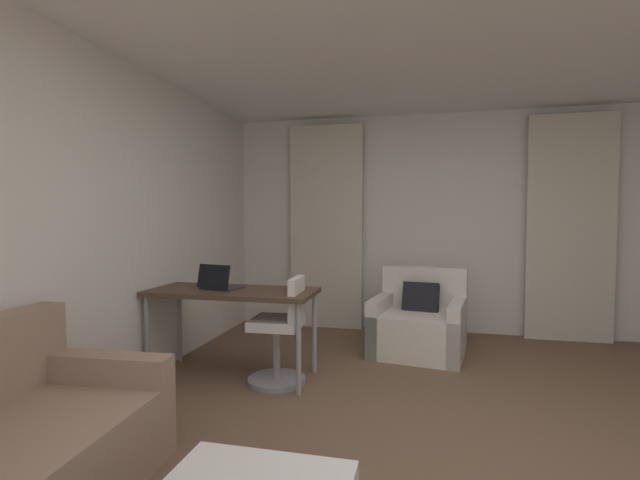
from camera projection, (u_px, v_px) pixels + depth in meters
ground_plane at (458, 465)px, 2.46m from camera, size 12.00×12.00×0.00m
wall_window at (441, 223)px, 5.35m from camera, size 5.12×0.06×2.60m
wall_left at (64, 227)px, 2.97m from camera, size 0.06×6.12×2.60m
curtain_left_panel at (326, 227)px, 5.53m from camera, size 0.90×0.06×2.50m
curtain_right_panel at (570, 228)px, 4.92m from camera, size 0.90×0.06×2.50m
armchair at (419, 325)px, 4.51m from camera, size 0.99×0.94×0.84m
desk at (233, 297)px, 3.81m from camera, size 1.41×0.61×0.75m
desk_chair at (281, 336)px, 3.68m from camera, size 0.48×0.48×0.88m
laptop at (219, 284)px, 3.83m from camera, size 0.37×0.31×0.22m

